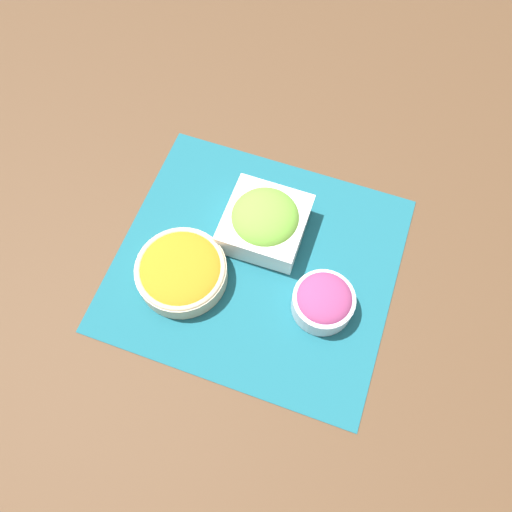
# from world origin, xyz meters

# --- Properties ---
(ground_plane) EXTENTS (3.00, 3.00, 0.00)m
(ground_plane) POSITION_xyz_m (0.00, 0.00, 0.00)
(ground_plane) COLOR #513823
(placemat) EXTENTS (0.53, 0.48, 0.00)m
(placemat) POSITION_xyz_m (0.00, 0.00, 0.00)
(placemat) COLOR #195B6B
(placemat) RESTS_ON ground_plane
(onion_bowl) EXTENTS (0.11, 0.11, 0.06)m
(onion_bowl) POSITION_xyz_m (-0.14, 0.04, 0.04)
(onion_bowl) COLOR silver
(onion_bowl) RESTS_ON placemat
(lettuce_bowl) EXTENTS (0.15, 0.15, 0.08)m
(lettuce_bowl) POSITION_xyz_m (0.01, -0.07, 0.04)
(lettuce_bowl) COLOR white
(lettuce_bowl) RESTS_ON placemat
(carrot_bowl) EXTENTS (0.17, 0.17, 0.05)m
(carrot_bowl) POSITION_xyz_m (0.12, 0.07, 0.03)
(carrot_bowl) COLOR beige
(carrot_bowl) RESTS_ON placemat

